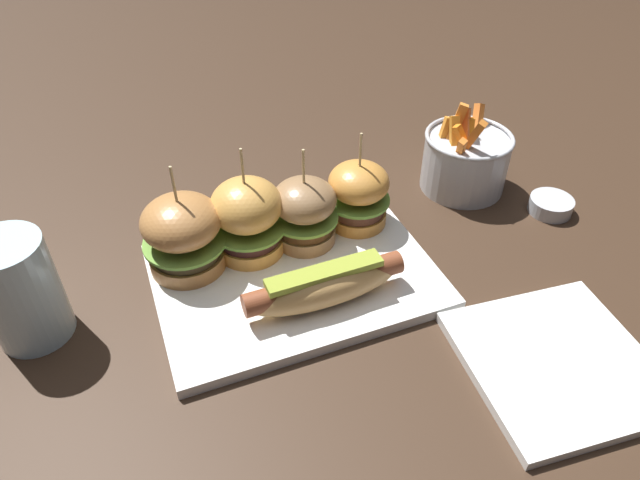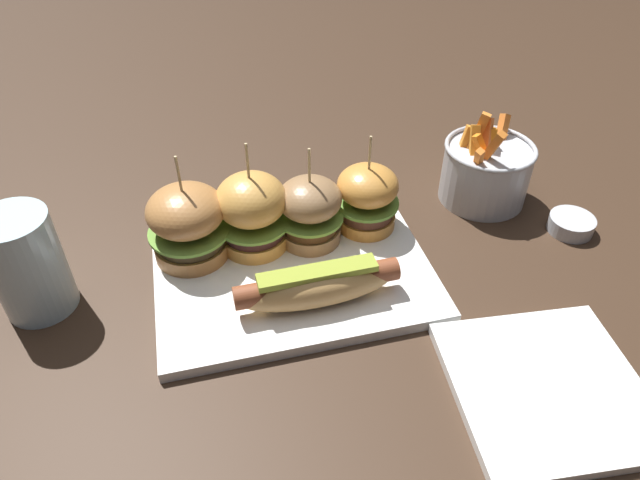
% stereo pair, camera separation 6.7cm
% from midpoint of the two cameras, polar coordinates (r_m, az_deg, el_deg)
% --- Properties ---
extents(ground_plane, '(3.00, 3.00, 0.00)m').
position_cam_midpoint_polar(ground_plane, '(0.70, -5.27, -4.18)').
color(ground_plane, '#382619').
extents(platter_main, '(0.33, 0.24, 0.01)m').
position_cam_midpoint_polar(platter_main, '(0.69, -5.31, -3.76)').
color(platter_main, white).
rests_on(platter_main, ground).
extents(hot_dog, '(0.19, 0.05, 0.05)m').
position_cam_midpoint_polar(hot_dog, '(0.63, -2.57, -4.65)').
color(hot_dog, tan).
rests_on(hot_dog, platter_main).
extents(slider_far_left, '(0.10, 0.10, 0.14)m').
position_cam_midpoint_polar(slider_far_left, '(0.69, -16.23, 0.50)').
color(slider_far_left, '#AF763F').
rests_on(slider_far_left, platter_main).
extents(slider_center_left, '(0.09, 0.09, 0.14)m').
position_cam_midpoint_polar(slider_center_left, '(0.69, -10.01, 2.18)').
color(slider_center_left, gold).
rests_on(slider_center_left, platter_main).
extents(slider_center_right, '(0.08, 0.08, 0.13)m').
position_cam_midpoint_polar(slider_center_right, '(0.70, -4.27, 2.77)').
color(slider_center_right, olive).
rests_on(slider_center_right, platter_main).
extents(slider_far_right, '(0.08, 0.08, 0.13)m').
position_cam_midpoint_polar(slider_far_right, '(0.73, 1.24, 4.54)').
color(slider_far_right, '#CA8639').
rests_on(slider_far_right, platter_main).
extents(fries_bucket, '(0.12, 0.12, 0.13)m').
position_cam_midpoint_polar(fries_bucket, '(0.84, 12.09, 7.74)').
color(fries_bucket, '#B7BABF').
rests_on(fries_bucket, ground).
extents(sauce_ramekin, '(0.06, 0.06, 0.02)m').
position_cam_midpoint_polar(sauce_ramekin, '(0.84, 20.16, 3.10)').
color(sauce_ramekin, '#B7BABF').
rests_on(sauce_ramekin, ground).
extents(side_plate, '(0.20, 0.20, 0.01)m').
position_cam_midpoint_polar(side_plate, '(0.64, 19.87, -11.58)').
color(side_plate, white).
rests_on(side_plate, ground).
extents(water_glass, '(0.08, 0.08, 0.12)m').
position_cam_midpoint_polar(water_glass, '(0.68, -30.30, -4.54)').
color(water_glass, silver).
rests_on(water_glass, ground).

